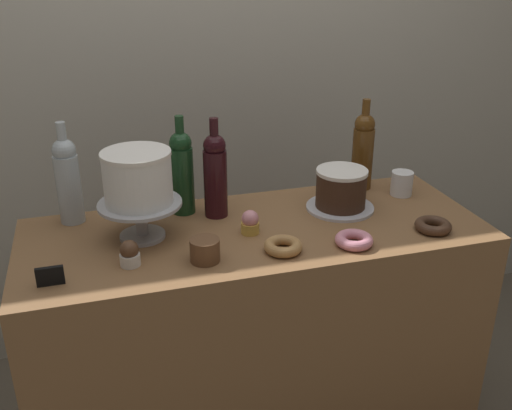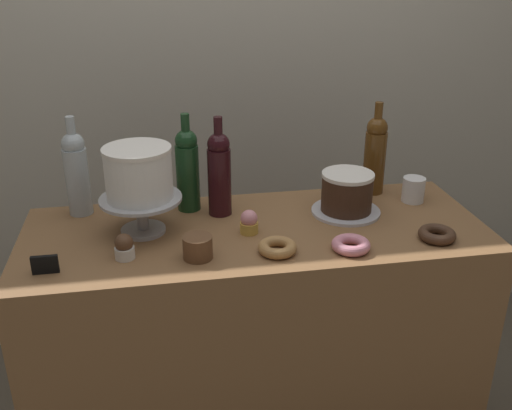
% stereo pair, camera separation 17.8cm
% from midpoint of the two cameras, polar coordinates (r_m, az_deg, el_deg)
% --- Properties ---
extents(back_wall, '(6.00, 0.05, 2.60)m').
position_cam_midpoint_polar(back_wall, '(2.50, -7.77, 13.91)').
color(back_wall, '#BCB7A8').
rests_on(back_wall, ground_plane).
extents(display_counter, '(1.44, 0.56, 0.92)m').
position_cam_midpoint_polar(display_counter, '(2.06, -2.55, -13.96)').
color(display_counter, brown).
rests_on(display_counter, ground_plane).
extents(cake_stand_pedestal, '(0.25, 0.25, 0.12)m').
position_cam_midpoint_polar(cake_stand_pedestal, '(1.78, -14.03, -0.86)').
color(cake_stand_pedestal, '#B2B2B7').
rests_on(cake_stand_pedestal, display_counter).
extents(white_layer_cake, '(0.20, 0.20, 0.16)m').
position_cam_midpoint_polar(white_layer_cake, '(1.73, -14.40, 2.58)').
color(white_layer_cake, white).
rests_on(white_layer_cake, cake_stand_pedestal).
extents(silver_serving_platter, '(0.23, 0.23, 0.01)m').
position_cam_midpoint_polar(silver_serving_platter, '(1.96, 5.63, -0.28)').
color(silver_serving_platter, silver).
rests_on(silver_serving_platter, display_counter).
extents(chocolate_round_cake, '(0.17, 0.17, 0.13)m').
position_cam_midpoint_polar(chocolate_round_cake, '(1.93, 5.71, 1.60)').
color(chocolate_round_cake, '#3D2619').
rests_on(chocolate_round_cake, silver_serving_platter).
extents(wine_bottle_amber, '(0.08, 0.08, 0.33)m').
position_cam_midpoint_polar(wine_bottle_amber, '(2.09, 8.01, 5.34)').
color(wine_bottle_amber, '#5B3814').
rests_on(wine_bottle_amber, display_counter).
extents(wine_bottle_green, '(0.08, 0.08, 0.33)m').
position_cam_midpoint_polar(wine_bottle_green, '(1.90, -9.93, 3.26)').
color(wine_bottle_green, '#193D1E').
rests_on(wine_bottle_green, display_counter).
extents(wine_bottle_clear, '(0.08, 0.08, 0.33)m').
position_cam_midpoint_polar(wine_bottle_clear, '(1.92, -20.46, 2.34)').
color(wine_bottle_clear, '#B2BCC1').
rests_on(wine_bottle_clear, display_counter).
extents(wine_bottle_dark_red, '(0.08, 0.08, 0.33)m').
position_cam_midpoint_polar(wine_bottle_dark_red, '(1.86, -6.74, 3.01)').
color(wine_bottle_dark_red, black).
rests_on(wine_bottle_dark_red, display_counter).
extents(cupcake_strawberry, '(0.06, 0.06, 0.07)m').
position_cam_midpoint_polar(cupcake_strawberry, '(1.77, -3.45, -1.79)').
color(cupcake_strawberry, gold).
rests_on(cupcake_strawberry, display_counter).
extents(cupcake_chocolate, '(0.06, 0.06, 0.07)m').
position_cam_midpoint_polar(cupcake_chocolate, '(1.65, -15.29, -4.69)').
color(cupcake_chocolate, white).
rests_on(cupcake_chocolate, display_counter).
extents(donut_chocolate, '(0.11, 0.11, 0.03)m').
position_cam_midpoint_polar(donut_chocolate, '(1.85, 14.30, -2.03)').
color(donut_chocolate, '#472D1E').
rests_on(donut_chocolate, display_counter).
extents(donut_pink, '(0.11, 0.11, 0.03)m').
position_cam_midpoint_polar(donut_pink, '(1.72, 6.64, -3.49)').
color(donut_pink, pink).
rests_on(donut_pink, display_counter).
extents(donut_maple, '(0.11, 0.11, 0.03)m').
position_cam_midpoint_polar(donut_maple, '(1.67, -0.38, -4.12)').
color(donut_maple, '#B27F47').
rests_on(donut_maple, display_counter).
extents(cookie_stack, '(0.08, 0.08, 0.07)m').
position_cam_midpoint_polar(cookie_stack, '(1.63, -8.14, -4.46)').
color(cookie_stack, brown).
rests_on(cookie_stack, display_counter).
extents(price_sign_chalkboard, '(0.07, 0.01, 0.05)m').
position_cam_midpoint_polar(price_sign_chalkboard, '(1.63, -22.48, -6.52)').
color(price_sign_chalkboard, black).
rests_on(price_sign_chalkboard, display_counter).
extents(coffee_cup_ceramic, '(0.08, 0.08, 0.09)m').
position_cam_midpoint_polar(coffee_cup_ceramic, '(2.09, 11.70, 2.04)').
color(coffee_cup_ceramic, white).
rests_on(coffee_cup_ceramic, display_counter).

